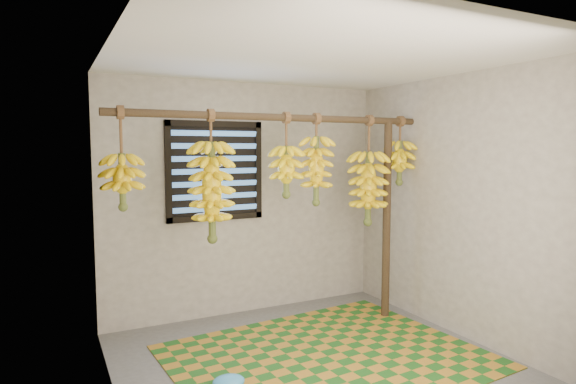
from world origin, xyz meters
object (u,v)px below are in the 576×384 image
banana_bunch_d (316,170)px  banana_bunch_e (368,188)px  banana_bunch_a (122,181)px  banana_bunch_b (212,192)px  support_post (387,220)px  banana_bunch_f (399,162)px  plastic_bag (229,382)px  woven_mat (328,357)px  banana_bunch_c (286,171)px

banana_bunch_d → banana_bunch_e: same height
banana_bunch_a → banana_bunch_b: (0.71, -0.00, -0.11)m
banana_bunch_e → support_post: bearing=0.0°
banana_bunch_e → banana_bunch_f: 0.46m
plastic_bag → banana_bunch_b: 1.49m
support_post → banana_bunch_d: (-0.83, -0.00, 0.52)m
support_post → woven_mat: size_ratio=0.81×
banana_bunch_b → banana_bunch_d: (1.01, -0.00, 0.16)m
support_post → banana_bunch_b: (-1.84, 0.00, 0.37)m
woven_mat → banana_bunch_b: 1.68m
banana_bunch_d → banana_bunch_e: size_ratio=0.79×
woven_mat → banana_bunch_a: bearing=159.1°
banana_bunch_f → support_post: bearing=-180.0°
woven_mat → banana_bunch_c: size_ratio=3.25×
banana_bunch_b → banana_bunch_e: same height
banana_bunch_a → banana_bunch_e: bearing=-0.0°
support_post → banana_bunch_c: size_ratio=2.64×
banana_bunch_c → support_post: bearing=0.0°
support_post → woven_mat: support_post is taller
support_post → banana_bunch_e: size_ratio=1.87×
plastic_bag → banana_bunch_c: banana_bunch_c is taller
banana_bunch_a → banana_bunch_e: (2.31, -0.00, -0.14)m
woven_mat → banana_bunch_c: banana_bunch_c is taller
banana_bunch_e → banana_bunch_a: bearing=180.0°
banana_bunch_d → banana_bunch_f: size_ratio=1.23×
plastic_bag → support_post: bearing=19.9°
banana_bunch_c → banana_bunch_b: bearing=180.0°
banana_bunch_a → banana_bunch_e: same height
woven_mat → plastic_bag: (-0.92, -0.14, 0.05)m
banana_bunch_e → plastic_bag: bearing=-157.6°
woven_mat → banana_bunch_b: banana_bunch_b is taller
plastic_bag → banana_bunch_a: 1.69m
plastic_bag → banana_bunch_d: bearing=32.2°
banana_bunch_e → banana_bunch_f: same height
support_post → banana_bunch_c: 1.26m
banana_bunch_a → banana_bunch_d: (1.72, -0.00, 0.05)m
banana_bunch_b → banana_bunch_c: 0.72m
banana_bunch_c → woven_mat: bearing=-80.6°
banana_bunch_a → banana_bunch_d: 1.72m
banana_bunch_a → banana_bunch_e: size_ratio=0.74×
support_post → banana_bunch_a: banana_bunch_a is taller
woven_mat → banana_bunch_a: size_ratio=3.10×
plastic_bag → banana_bunch_f: banana_bunch_f is taller
woven_mat → banana_bunch_d: size_ratio=2.91×
banana_bunch_d → banana_bunch_a: bearing=180.0°
woven_mat → plastic_bag: plastic_bag is taller
plastic_bag → banana_bunch_a: bearing=129.4°
banana_bunch_a → support_post: bearing=-0.0°
woven_mat → banana_bunch_e: bearing=35.2°
support_post → banana_bunch_f: bearing=0.0°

